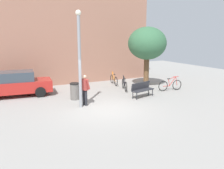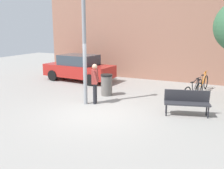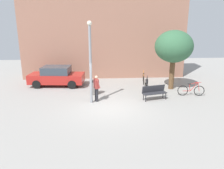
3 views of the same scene
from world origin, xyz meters
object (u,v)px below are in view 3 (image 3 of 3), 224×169
bicycle_red (191,90)px  parked_car_red (57,76)px  plaza_tree (174,47)px  bicycle_black (146,85)px  lamppost (90,59)px  trash_bin (95,87)px  park_bench (154,91)px  person_by_lamppost (96,87)px  bicycle_orange (143,78)px

bicycle_red → parked_car_red: 10.07m
plaza_tree → bicycle_black: 3.37m
lamppost → bicycle_black: 5.23m
bicycle_red → trash_bin: (-6.58, 0.72, 0.12)m
park_bench → parked_car_red: parked_car_red is taller
person_by_lamppost → plaza_tree: plaza_tree is taller
lamppost → park_bench: bearing=4.4°
bicycle_black → person_by_lamppost: bearing=-149.5°
plaza_tree → trash_bin: size_ratio=4.34×
person_by_lamppost → bicycle_orange: bearing=47.1°
plaza_tree → park_bench: bearing=-129.5°
plaza_tree → bicycle_red: 3.34m
bicycle_orange → parked_car_red: parked_car_red is taller
plaza_tree → parked_car_red: (-8.73, 1.42, -2.37)m
bicycle_red → parked_car_red: bearing=162.0°
parked_car_red → plaza_tree: bearing=-9.2°
park_bench → plaza_tree: (1.89, 2.29, 2.60)m
person_by_lamppost → park_bench: (3.73, 0.06, -0.42)m
bicycle_red → trash_bin: size_ratio=1.80×
park_bench → parked_car_red: (-6.85, 3.71, 0.23)m
lamppost → bicycle_red: 7.22m
lamppost → bicycle_red: (6.77, 0.90, -2.35)m
person_by_lamppost → parked_car_red: (-3.12, 3.77, -0.19)m
bicycle_black → trash_bin: bearing=-168.3°
lamppost → plaza_tree: 6.49m
park_bench → bicycle_red: (2.72, 0.59, -0.16)m
person_by_lamppost → park_bench: size_ratio=1.00×
bicycle_orange → park_bench: bearing=-92.2°
lamppost → bicycle_red: bearing=7.6°
person_by_lamppost → bicycle_red: bearing=5.8°
bicycle_orange → parked_car_red: size_ratio=0.41×
lamppost → bicycle_red: size_ratio=2.74×
person_by_lamppost → bicycle_red: size_ratio=0.93×
park_bench → trash_bin: 4.07m
person_by_lamppost → lamppost: bearing=-142.5°
bicycle_red → parked_car_red: size_ratio=0.41×
bicycle_red → bicycle_black: 3.15m
plaza_tree → trash_bin: plaza_tree is taller
bicycle_red → bicycle_black: bearing=151.4°
bicycle_red → trash_bin: trash_bin is taller
bicycle_red → bicycle_orange: same height
lamppost → bicycle_orange: size_ratio=2.76×
lamppost → plaza_tree: size_ratio=1.14×
trash_bin → parked_car_red: bearing=141.3°
parked_car_red → bicycle_red: bearing=-18.0°
plaza_tree → bicycle_red: (0.84, -1.69, -2.76)m
person_by_lamppost → parked_car_red: person_by_lamppost is taller
bicycle_red → bicycle_orange: 4.35m
bicycle_red → lamppost: bearing=-172.4°
lamppost → plaza_tree: (5.93, 2.60, 0.41)m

